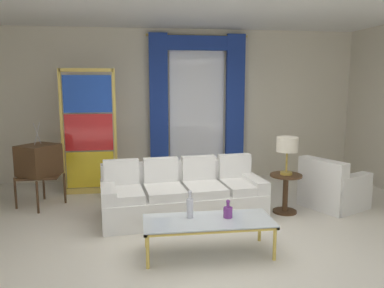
{
  "coord_description": "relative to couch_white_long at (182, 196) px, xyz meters",
  "views": [
    {
      "loc": [
        -0.87,
        -4.76,
        1.98
      ],
      "look_at": [
        -0.07,
        0.9,
        1.05
      ],
      "focal_mm": 36.15,
      "sensor_mm": 36.0,
      "label": 1
    }
  ],
  "objects": [
    {
      "name": "wall_rear",
      "position": [
        0.24,
        2.35,
        1.19
      ],
      "size": [
        8.0,
        0.12,
        3.0
      ],
      "primitive_type": "cube",
      "color": "beige",
      "rests_on": "ground"
    },
    {
      "name": "curtained_window",
      "position": [
        0.56,
        2.18,
        1.44
      ],
      "size": [
        2.0,
        0.17,
        2.7
      ],
      "color": "white",
      "rests_on": "ground"
    },
    {
      "name": "ceiling_slab",
      "position": [
        0.24,
        0.09,
        2.71
      ],
      "size": [
        8.0,
        7.6,
        0.04
      ],
      "primitive_type": "cube",
      "color": "white"
    },
    {
      "name": "vintage_tv",
      "position": [
        -2.19,
        0.78,
        0.42
      ],
      "size": [
        0.75,
        0.77,
        1.35
      ],
      "color": "#472D19",
      "rests_on": "ground"
    },
    {
      "name": "stained_glass_divider",
      "position": [
        -1.48,
        1.39,
        0.75
      ],
      "size": [
        0.95,
        0.05,
        2.2
      ],
      "color": "gold",
      "rests_on": "ground"
    },
    {
      "name": "table_lamp_brass",
      "position": [
        1.57,
        -0.07,
        0.72
      ],
      "size": [
        0.32,
        0.32,
        0.57
      ],
      "color": "#B29338",
      "rests_on": "round_side_table"
    },
    {
      "name": "bottle_blue_decanter",
      "position": [
        -0.05,
        -1.21,
        0.24
      ],
      "size": [
        0.08,
        0.08,
        0.33
      ],
      "color": "silver",
      "rests_on": "coffee_table"
    },
    {
      "name": "coffee_table",
      "position": [
        0.15,
        -1.31,
        0.07
      ],
      "size": [
        1.49,
        0.62,
        0.41
      ],
      "color": "silver",
      "rests_on": "ground"
    },
    {
      "name": "couch_white_long",
      "position": [
        0.0,
        0.0,
        0.0
      ],
      "size": [
        2.42,
        1.15,
        0.86
      ],
      "color": "white",
      "rests_on": "ground"
    },
    {
      "name": "bottle_crystal_tall",
      "position": [
        0.39,
        -1.27,
        0.18
      ],
      "size": [
        0.11,
        0.11,
        0.22
      ],
      "color": "#753384",
      "rests_on": "coffee_table"
    },
    {
      "name": "armchair_white",
      "position": [
        2.39,
        0.07,
        -0.02
      ],
      "size": [
        1.08,
        1.07,
        0.8
      ],
      "color": "white",
      "rests_on": "ground"
    },
    {
      "name": "round_side_table",
      "position": [
        1.57,
        -0.07,
        0.05
      ],
      "size": [
        0.48,
        0.48,
        0.59
      ],
      "color": "#472D19",
      "rests_on": "ground"
    },
    {
      "name": "ground_plane",
      "position": [
        0.24,
        -0.71,
        -0.31
      ],
      "size": [
        16.0,
        16.0,
        0.0
      ],
      "primitive_type": "plane",
      "color": "silver"
    },
    {
      "name": "peacock_figurine",
      "position": [
        -0.99,
        1.0,
        -0.09
      ],
      "size": [
        0.44,
        0.6,
        0.5
      ],
      "color": "beige",
      "rests_on": "ground"
    }
  ]
}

